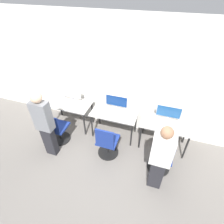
{
  "coord_description": "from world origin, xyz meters",
  "views": [
    {
      "loc": [
        0.98,
        -2.83,
        3.3
      ],
      "look_at": [
        0.0,
        0.12,
        0.86
      ],
      "focal_mm": 28.0,
      "sensor_mm": 36.0,
      "label": 1
    }
  ],
  "objects_px": {
    "monitor_center": "(116,102)",
    "mouse_right": "(179,129)",
    "keyboard_center": "(113,115)",
    "keyboard_right": "(166,127)",
    "monitor_left": "(71,93)",
    "mouse_center": "(125,116)",
    "mouse_left": "(77,108)",
    "office_chair_center": "(107,144)",
    "keyboard_left": "(67,106)",
    "person_right": "(160,158)",
    "office_chair_left": "(57,130)",
    "monitor_right": "(168,113)",
    "office_chair_right": "(161,159)",
    "person_left": "(44,124)"
  },
  "relations": [
    {
      "from": "mouse_center",
      "to": "monitor_left",
      "type": "bearing_deg",
      "value": 171.59
    },
    {
      "from": "mouse_center",
      "to": "mouse_right",
      "type": "bearing_deg",
      "value": -2.44
    },
    {
      "from": "monitor_left",
      "to": "keyboard_right",
      "type": "xyz_separation_m",
      "value": [
        2.42,
        -0.29,
        -0.2
      ]
    },
    {
      "from": "keyboard_center",
      "to": "mouse_left",
      "type": "bearing_deg",
      "value": -176.54
    },
    {
      "from": "monitor_left",
      "to": "monitor_right",
      "type": "distance_m",
      "value": 2.42
    },
    {
      "from": "monitor_center",
      "to": "mouse_center",
      "type": "height_order",
      "value": "monitor_center"
    },
    {
      "from": "person_left",
      "to": "mouse_right",
      "type": "height_order",
      "value": "person_left"
    },
    {
      "from": "keyboard_left",
      "to": "keyboard_right",
      "type": "height_order",
      "value": "same"
    },
    {
      "from": "monitor_left",
      "to": "monitor_center",
      "type": "height_order",
      "value": "same"
    },
    {
      "from": "monitor_right",
      "to": "person_left",
      "type": "bearing_deg",
      "value": -154.27
    },
    {
      "from": "keyboard_center",
      "to": "keyboard_right",
      "type": "distance_m",
      "value": 1.21
    },
    {
      "from": "keyboard_left",
      "to": "monitor_center",
      "type": "xyz_separation_m",
      "value": [
        1.21,
        0.29,
        0.2
      ]
    },
    {
      "from": "keyboard_left",
      "to": "keyboard_right",
      "type": "bearing_deg",
      "value": -0.14
    },
    {
      "from": "mouse_left",
      "to": "monitor_left",
      "type": "bearing_deg",
      "value": 134.1
    },
    {
      "from": "monitor_center",
      "to": "mouse_right",
      "type": "xyz_separation_m",
      "value": [
        1.48,
        -0.28,
        -0.19
      ]
    },
    {
      "from": "person_left",
      "to": "monitor_center",
      "type": "height_order",
      "value": "person_left"
    },
    {
      "from": "mouse_left",
      "to": "office_chair_center",
      "type": "bearing_deg",
      "value": -28.86
    },
    {
      "from": "person_right",
      "to": "mouse_right",
      "type": "bearing_deg",
      "value": 72.53
    },
    {
      "from": "office_chair_left",
      "to": "person_right",
      "type": "distance_m",
      "value": 2.49
    },
    {
      "from": "monitor_left",
      "to": "keyboard_left",
      "type": "distance_m",
      "value": 0.35
    },
    {
      "from": "mouse_left",
      "to": "keyboard_center",
      "type": "height_order",
      "value": "mouse_left"
    },
    {
      "from": "keyboard_left",
      "to": "mouse_center",
      "type": "xyz_separation_m",
      "value": [
        1.5,
        0.06,
        0.01
      ]
    },
    {
      "from": "person_left",
      "to": "keyboard_center",
      "type": "height_order",
      "value": "person_left"
    },
    {
      "from": "monitor_left",
      "to": "keyboard_center",
      "type": "height_order",
      "value": "monitor_left"
    },
    {
      "from": "office_chair_center",
      "to": "office_chair_right",
      "type": "bearing_deg",
      "value": -1.82
    },
    {
      "from": "office_chair_left",
      "to": "person_right",
      "type": "relative_size",
      "value": 0.58
    },
    {
      "from": "monitor_center",
      "to": "office_chair_right",
      "type": "xyz_separation_m",
      "value": [
        1.22,
        -0.89,
        -0.55
      ]
    },
    {
      "from": "office_chair_center",
      "to": "monitor_right",
      "type": "distance_m",
      "value": 1.51
    },
    {
      "from": "office_chair_center",
      "to": "monitor_center",
      "type": "bearing_deg",
      "value": 93.89
    },
    {
      "from": "mouse_right",
      "to": "keyboard_right",
      "type": "bearing_deg",
      "value": -175.99
    },
    {
      "from": "office_chair_left",
      "to": "keyboard_center",
      "type": "distance_m",
      "value": 1.4
    },
    {
      "from": "office_chair_left",
      "to": "monitor_center",
      "type": "bearing_deg",
      "value": 33.82
    },
    {
      "from": "monitor_left",
      "to": "office_chair_right",
      "type": "relative_size",
      "value": 0.6
    },
    {
      "from": "office_chair_center",
      "to": "mouse_left",
      "type": "bearing_deg",
      "value": 151.14
    },
    {
      "from": "mouse_left",
      "to": "monitor_right",
      "type": "bearing_deg",
      "value": 7.31
    },
    {
      "from": "monitor_left",
      "to": "mouse_center",
      "type": "relative_size",
      "value": 5.94
    },
    {
      "from": "keyboard_center",
      "to": "keyboard_right",
      "type": "relative_size",
      "value": 1.0
    },
    {
      "from": "monitor_left",
      "to": "keyboard_right",
      "type": "relative_size",
      "value": 1.31
    },
    {
      "from": "keyboard_center",
      "to": "mouse_center",
      "type": "height_order",
      "value": "mouse_center"
    },
    {
      "from": "keyboard_left",
      "to": "monitor_center",
      "type": "height_order",
      "value": "monitor_center"
    },
    {
      "from": "mouse_left",
      "to": "office_chair_right",
      "type": "xyz_separation_m",
      "value": [
        2.14,
        -0.58,
        -0.36
      ]
    },
    {
      "from": "keyboard_right",
      "to": "person_left",
      "type": "bearing_deg",
      "value": -159.59
    },
    {
      "from": "mouse_center",
      "to": "monitor_right",
      "type": "height_order",
      "value": "monitor_right"
    },
    {
      "from": "office_chair_center",
      "to": "keyboard_right",
      "type": "relative_size",
      "value": 2.19
    },
    {
      "from": "monitor_center",
      "to": "person_right",
      "type": "distance_m",
      "value": 1.72
    },
    {
      "from": "office_chair_left",
      "to": "monitor_left",
      "type": "bearing_deg",
      "value": 88.82
    },
    {
      "from": "monitor_left",
      "to": "monitor_center",
      "type": "xyz_separation_m",
      "value": [
        1.21,
        0.01,
        0.0
      ]
    },
    {
      "from": "monitor_left",
      "to": "mouse_center",
      "type": "distance_m",
      "value": 1.53
    },
    {
      "from": "keyboard_center",
      "to": "office_chair_center",
      "type": "height_order",
      "value": "office_chair_center"
    },
    {
      "from": "monitor_left",
      "to": "mouse_left",
      "type": "relative_size",
      "value": 5.94
    }
  ]
}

